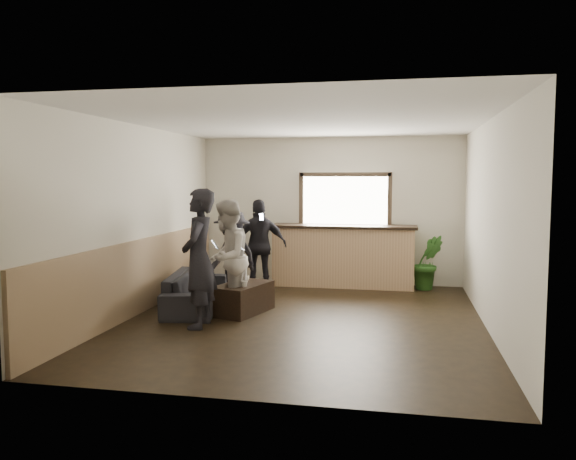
% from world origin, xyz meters
% --- Properties ---
extents(ground, '(5.00, 6.00, 0.01)m').
position_xyz_m(ground, '(0.00, 0.00, 0.00)').
color(ground, black).
extents(room_shell, '(5.01, 6.01, 2.80)m').
position_xyz_m(room_shell, '(-0.74, 0.00, 1.47)').
color(room_shell, silver).
rests_on(room_shell, ground).
extents(bar_counter, '(2.70, 0.68, 2.13)m').
position_xyz_m(bar_counter, '(0.30, 2.70, 0.64)').
color(bar_counter, tan).
rests_on(bar_counter, ground).
extents(sofa, '(1.07, 1.99, 0.55)m').
position_xyz_m(sofa, '(-1.75, 0.40, 0.28)').
color(sofa, black).
rests_on(sofa, ground).
extents(coffee_table, '(0.80, 1.10, 0.44)m').
position_xyz_m(coffee_table, '(-0.95, 0.25, 0.22)').
color(coffee_table, black).
rests_on(coffee_table, ground).
extents(cup_a, '(0.16, 0.16, 0.09)m').
position_xyz_m(cup_a, '(-0.97, 0.47, 0.48)').
color(cup_a, silver).
rests_on(cup_a, coffee_table).
extents(cup_b, '(0.13, 0.13, 0.09)m').
position_xyz_m(cup_b, '(-0.87, 0.03, 0.48)').
color(cup_b, silver).
rests_on(cup_b, coffee_table).
extents(potted_plant, '(0.64, 0.56, 1.00)m').
position_xyz_m(potted_plant, '(1.84, 2.65, 0.50)').
color(potted_plant, '#2D6623').
rests_on(potted_plant, ground).
extents(person_a, '(0.52, 0.72, 1.87)m').
position_xyz_m(person_a, '(-1.30, -0.65, 0.94)').
color(person_a, black).
rests_on(person_a, ground).
extents(person_b, '(0.65, 0.83, 1.70)m').
position_xyz_m(person_b, '(-1.14, 0.06, 0.85)').
color(person_b, '#B5ACA3').
rests_on(person_b, ground).
extents(person_c, '(0.99, 1.13, 1.52)m').
position_xyz_m(person_c, '(-1.28, 0.78, 0.76)').
color(person_c, black).
rests_on(person_c, ground).
extents(person_d, '(1.04, 0.73, 1.64)m').
position_xyz_m(person_d, '(-1.11, 1.90, 0.82)').
color(person_d, black).
rests_on(person_d, ground).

